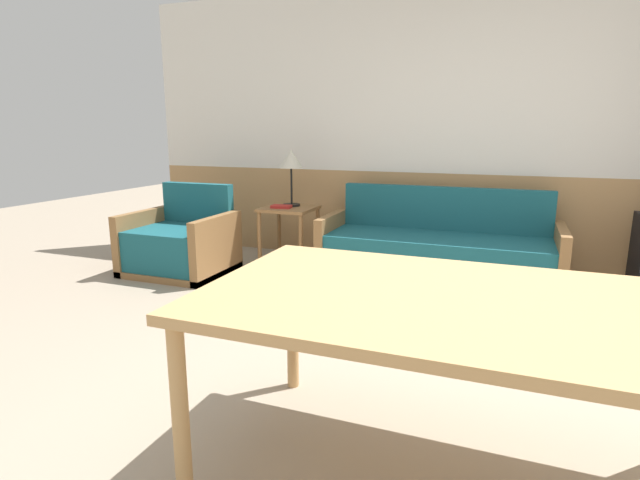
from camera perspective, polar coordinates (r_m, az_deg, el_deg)
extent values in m
plane|color=gray|center=(2.72, 13.72, -17.18)|extent=(16.00, 16.00, 0.00)
cube|color=tan|center=(5.07, 17.97, 1.97)|extent=(7.20, 0.06, 0.92)
cube|color=silver|center=(5.02, 19.04, 17.30)|extent=(7.20, 0.06, 1.78)
cube|color=olive|center=(4.62, 13.05, -4.19)|extent=(2.07, 0.76, 0.06)
cube|color=#195660|center=(4.55, 13.14, -1.78)|extent=(1.91, 0.68, 0.35)
cube|color=#195660|center=(4.82, 13.96, 3.53)|extent=(1.91, 0.10, 0.40)
cube|color=olive|center=(4.79, 1.38, -0.25)|extent=(0.08, 0.76, 0.55)
cube|color=olive|center=(4.54, 25.70, -2.22)|extent=(0.08, 0.76, 0.55)
cube|color=olive|center=(4.95, -15.62, -3.23)|extent=(0.91, 0.77, 0.06)
cube|color=#195660|center=(4.88, -15.91, -0.86)|extent=(0.75, 0.69, 0.37)
cube|color=#195660|center=(5.09, -13.78, 4.14)|extent=(0.75, 0.10, 0.39)
cube|color=olive|center=(5.15, -19.52, 0.02)|extent=(0.08, 0.77, 0.57)
cube|color=olive|center=(4.65, -11.68, -0.77)|extent=(0.08, 0.77, 0.57)
cube|color=olive|center=(4.89, -3.58, 3.60)|extent=(0.49, 0.49, 0.03)
cylinder|color=olive|center=(4.85, -6.94, -0.12)|extent=(0.04, 0.04, 0.56)
cylinder|color=olive|center=(4.66, -2.21, -0.54)|extent=(0.04, 0.04, 0.56)
cylinder|color=olive|center=(5.23, -4.71, 0.85)|extent=(0.04, 0.04, 0.56)
cylinder|color=olive|center=(5.05, -0.26, 0.50)|extent=(0.04, 0.04, 0.56)
cylinder|color=black|center=(4.97, -3.25, 4.03)|extent=(0.17, 0.17, 0.02)
cylinder|color=black|center=(4.94, -3.28, 6.18)|extent=(0.02, 0.02, 0.35)
cone|color=beige|center=(4.92, -3.32, 9.27)|extent=(0.23, 0.23, 0.18)
cube|color=#B22823|center=(4.83, -4.44, 3.83)|extent=(0.20, 0.14, 0.03)
cube|color=tan|center=(1.85, 15.32, -6.94)|extent=(1.83, 1.06, 0.04)
cylinder|color=tan|center=(1.89, -15.66, -19.09)|extent=(0.06, 0.06, 0.71)
cylinder|color=tan|center=(2.62, -3.16, -9.41)|extent=(0.06, 0.06, 0.71)
cylinder|color=black|center=(4.94, 32.00, -4.50)|extent=(0.04, 0.04, 0.10)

